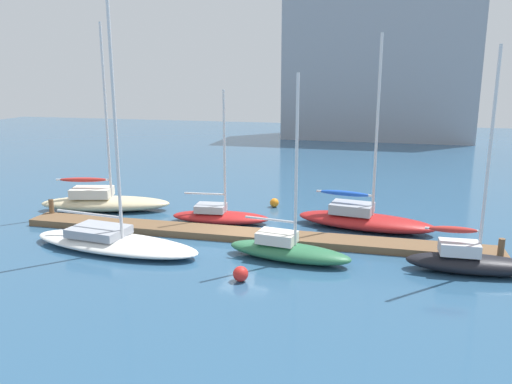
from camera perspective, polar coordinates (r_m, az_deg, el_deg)
ground_plane at (r=26.57m, az=-1.05°, el=-5.17°), size 120.00×120.00×0.00m
dock_pier at (r=26.51m, az=-1.05°, el=-4.80°), size 24.69×1.68×0.36m
dock_piling_near_end at (r=32.10m, az=-21.79°, el=-1.79°), size 0.28×0.28×1.17m
dock_piling_far_end at (r=25.47m, az=25.58°, el=-5.96°), size 0.28×0.28×1.17m
sailboat_0 at (r=32.98m, az=-16.59°, el=-0.94°), size 8.23×4.06×11.17m
sailboat_1 at (r=25.77m, az=-15.63°, el=-5.16°), size 9.20×3.80×12.37m
sailboat_2 at (r=29.19m, az=-4.09°, el=-2.57°), size 5.72×2.31×7.46m
sailboat_3 at (r=23.50m, az=3.52°, el=-6.33°), size 5.97×2.54×8.36m
sailboat_4 at (r=28.59m, az=11.84°, el=-2.89°), size 7.74×3.41×10.30m
sailboat_5 at (r=23.78m, az=22.67°, el=-6.92°), size 5.43×1.71×9.44m
mooring_buoy_red at (r=21.26m, az=-1.72°, el=-9.09°), size 0.64×0.64×0.64m
mooring_buoy_orange at (r=32.51m, az=2.05°, el=-1.19°), size 0.57×0.57×0.57m
harbor_building_distant at (r=67.60m, az=13.44°, el=13.48°), size 23.00×8.57×18.08m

